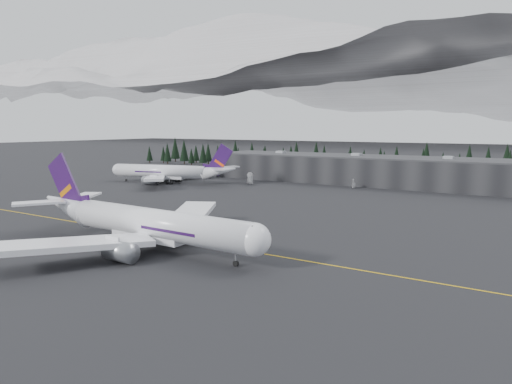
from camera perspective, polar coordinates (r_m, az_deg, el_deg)
The scene contains 9 objects.
ground at distance 104.35m, azimuth -5.82°, elevation -6.23°, with size 1400.00×1400.00×0.00m, color black.
taxiline at distance 102.82m, azimuth -6.50°, elevation -6.45°, with size 400.00×0.40×0.02m, color gold.
terminal at distance 215.00m, azimuth 14.90°, elevation 2.66°, with size 160.00×30.00×12.60m.
treeline at distance 250.44m, azimuth 17.39°, elevation 3.57°, with size 360.00×20.00×15.00m, color black.
mountain_ridge at distance 1082.07m, azimuth 28.61°, elevation 5.78°, with size 4400.00×900.00×420.00m, color white, non-canonical shape.
jet_main at distance 101.58m, azimuth -14.34°, elevation -3.63°, with size 66.77×61.60×19.62m.
jet_parked at distance 214.55m, azimuth -10.56°, elevation 2.50°, with size 62.19×56.72×18.61m.
gse_vehicle_a at distance 206.61m, azimuth -0.73°, elevation 1.17°, with size 2.49×5.41×1.50m, color white.
gse_vehicle_b at distance 197.05m, azimuth 12.11°, elevation 0.63°, with size 1.65×4.10×1.40m, color silver.
Camera 1 is at (61.84, -79.99, 25.80)m, focal length 32.00 mm.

